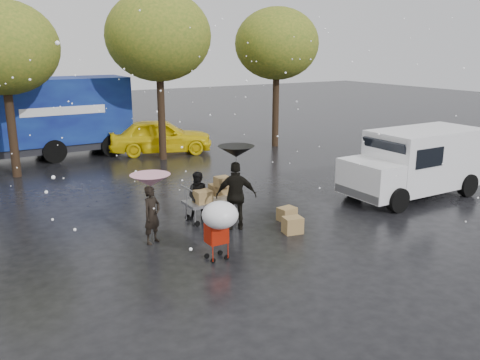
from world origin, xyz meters
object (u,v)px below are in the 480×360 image
person_pink (152,215)px  blue_truck (38,119)px  vendor_cart (213,195)px  white_van (416,162)px  shopping_cart (219,218)px  yellow_taxi (161,136)px  person_black (236,196)px

person_pink → blue_truck: bearing=65.2°
person_pink → vendor_cart: size_ratio=0.98×
white_van → person_pink: bearing=176.8°
shopping_cart → white_van: size_ratio=0.30×
vendor_cart → blue_truck: bearing=103.8°
vendor_cart → yellow_taxi: yellow_taxi is taller
shopping_cart → yellow_taxi: size_ratio=0.31×
shopping_cart → white_van: 8.26m
shopping_cart → yellow_taxi: bearing=73.8°
blue_truck → yellow_taxi: (5.01, -1.58, -0.96)m
vendor_cart → white_van: bearing=-10.8°
vendor_cart → shopping_cart: 3.01m
shopping_cart → blue_truck: (-1.46, 13.81, 0.69)m
person_pink → shopping_cart: bearing=-92.0°
person_black → shopping_cart: 2.23m
person_black → yellow_taxi: person_black is taller
person_pink → vendor_cart: bearing=-7.1°
person_black → white_van: white_van is taller
blue_truck → yellow_taxi: size_ratio=1.77×
white_van → yellow_taxi: white_van is taller
person_black → blue_truck: (-2.90, 12.11, 0.82)m
white_van → blue_truck: blue_truck is taller
person_pink → white_van: white_van is taller
person_pink → white_van: (9.05, -0.50, 0.42)m
white_van → blue_truck: (-9.60, 12.42, 0.60)m
person_black → vendor_cart: person_black is taller
person_pink → white_van: 9.07m
shopping_cart → blue_truck: 13.91m
person_pink → shopping_cart: (0.90, -1.90, 0.32)m
shopping_cart → yellow_taxi: 12.74m
yellow_taxi → blue_truck: bearing=90.9°
person_pink → vendor_cart: person_pink is taller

